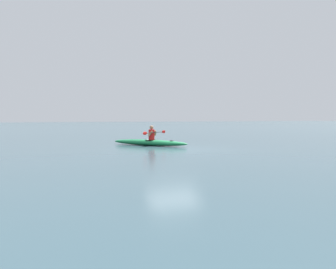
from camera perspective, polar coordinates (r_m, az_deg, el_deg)
name	(u,v)px	position (r m, az deg, el deg)	size (l,w,h in m)	color
ground_plane	(173,149)	(16.24, 0.91, -2.53)	(160.00, 160.00, 0.00)	#334C56
kayak	(149,143)	(18.45, -3.17, -1.35)	(3.65, 3.75, 0.32)	#19723F
kayaker	(152,133)	(18.33, -2.72, 0.18)	(1.76, 1.70, 0.77)	red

